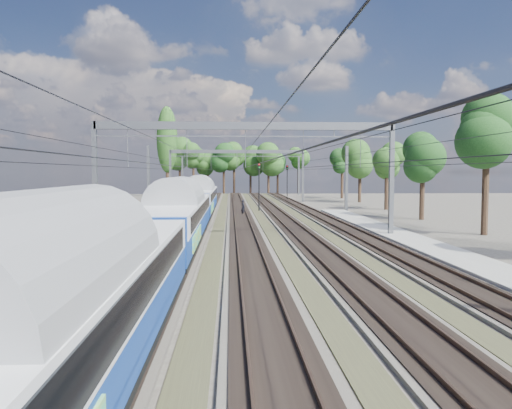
{
  "coord_description": "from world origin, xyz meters",
  "views": [
    {
      "loc": [
        -1.18,
        -8.66,
        5.14
      ],
      "look_at": [
        0.68,
        27.3,
        2.8
      ],
      "focal_mm": 35.0,
      "sensor_mm": 36.0,
      "label": 1
    }
  ],
  "objects_px": {
    "emu_train": "(176,211)",
    "signal_near": "(259,181)",
    "worker": "(243,208)",
    "signal_far": "(287,178)"
  },
  "relations": [
    {
      "from": "signal_near",
      "to": "signal_far",
      "type": "xyz_separation_m",
      "value": [
        6.5,
        24.26,
        0.03
      ]
    },
    {
      "from": "worker",
      "to": "signal_far",
      "type": "bearing_deg",
      "value": -34.35
    },
    {
      "from": "emu_train",
      "to": "worker",
      "type": "distance_m",
      "value": 28.93
    },
    {
      "from": "worker",
      "to": "signal_near",
      "type": "relative_size",
      "value": 0.3
    },
    {
      "from": "emu_train",
      "to": "worker",
      "type": "relative_size",
      "value": 36.28
    },
    {
      "from": "worker",
      "to": "signal_far",
      "type": "relative_size",
      "value": 0.29
    },
    {
      "from": "emu_train",
      "to": "signal_far",
      "type": "bearing_deg",
      "value": 77.05
    },
    {
      "from": "emu_train",
      "to": "signal_near",
      "type": "xyz_separation_m",
      "value": [
        7.1,
        34.9,
        1.24
      ]
    },
    {
      "from": "signal_far",
      "to": "signal_near",
      "type": "bearing_deg",
      "value": -87.97
    },
    {
      "from": "emu_train",
      "to": "signal_near",
      "type": "distance_m",
      "value": 35.64
    }
  ]
}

